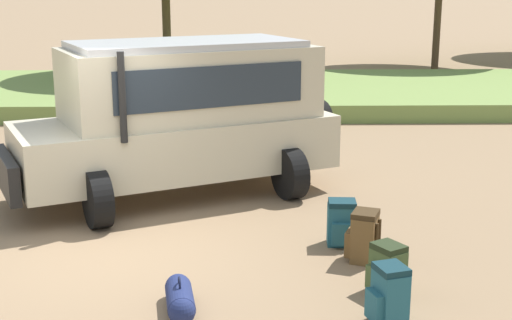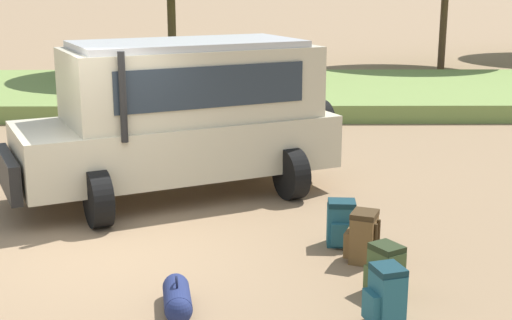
{
  "view_description": "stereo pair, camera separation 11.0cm",
  "coord_description": "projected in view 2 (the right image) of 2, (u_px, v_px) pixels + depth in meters",
  "views": [
    {
      "loc": [
        1.79,
        -8.55,
        3.35
      ],
      "look_at": [
        1.98,
        0.71,
        1.0
      ],
      "focal_mm": 50.0,
      "sensor_mm": 36.0,
      "label": 1
    },
    {
      "loc": [
        1.89,
        -8.55,
        3.35
      ],
      "look_at": [
        1.98,
        0.71,
        1.0
      ],
      "focal_mm": 50.0,
      "sensor_mm": 36.0,
      "label": 2
    }
  ],
  "objects": [
    {
      "name": "ground_plane",
      "position": [
        102.0,
        250.0,
        9.09
      ],
      "size": [
        320.0,
        320.0,
        0.0
      ],
      "primitive_type": "plane",
      "color": "#8C7051"
    },
    {
      "name": "safari_vehicle",
      "position": [
        183.0,
        114.0,
        11.17
      ],
      "size": [
        5.36,
        3.89,
        2.44
      ],
      "color": "beige",
      "rests_on": "ground_plane"
    },
    {
      "name": "backpack_outermost",
      "position": [
        386.0,
        296.0,
        7.07
      ],
      "size": [
        0.43,
        0.4,
        0.62
      ],
      "color": "#235B6B",
      "rests_on": "ground_plane"
    },
    {
      "name": "backpack_beside_front_wheel",
      "position": [
        341.0,
        224.0,
        9.19
      ],
      "size": [
        0.38,
        0.42,
        0.6
      ],
      "color": "#235B6B",
      "rests_on": "ground_plane"
    },
    {
      "name": "duffel_bag_low_black_case",
      "position": [
        177.0,
        298.0,
        7.39
      ],
      "size": [
        0.37,
        0.86,
        0.39
      ],
      "color": "navy",
      "rests_on": "ground_plane"
    },
    {
      "name": "backpack_cluster_center",
      "position": [
        385.0,
        269.0,
        7.81
      ],
      "size": [
        0.45,
        0.44,
        0.55
      ],
      "color": "#42562D",
      "rests_on": "ground_plane"
    },
    {
      "name": "backpack_near_rear_wheel",
      "position": [
        363.0,
        237.0,
        8.66
      ],
      "size": [
        0.46,
        0.45,
        0.64
      ],
      "color": "brown",
      "rests_on": "ground_plane"
    },
    {
      "name": "grass_bank",
      "position": [
        183.0,
        93.0,
        20.28
      ],
      "size": [
        120.0,
        7.0,
        0.44
      ],
      "color": "olive",
      "rests_on": "ground_plane"
    }
  ]
}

